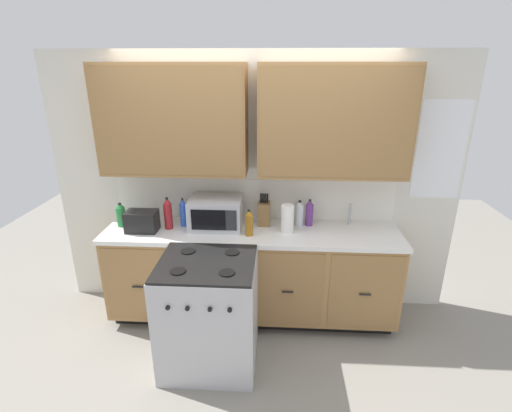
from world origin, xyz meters
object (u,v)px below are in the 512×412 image
(paper_towel_roll, at_px, (287,219))
(bottle_clear, at_px, (299,213))
(toaster, at_px, (142,221))
(microwave, at_px, (216,213))
(bottle_amber, at_px, (249,223))
(bottle_red, at_px, (168,213))
(bottle_green, at_px, (121,215))
(bottle_blue, at_px, (183,213))
(stove_range, at_px, (209,313))
(knife_block, at_px, (264,213))
(bottle_violet, at_px, (309,213))

(paper_towel_roll, bearing_deg, bottle_clear, 54.68)
(toaster, bearing_deg, microwave, 11.90)
(bottle_amber, distance_m, bottle_clear, 0.52)
(paper_towel_roll, xyz_separation_m, bottle_clear, (0.11, 0.16, -0.01))
(paper_towel_roll, xyz_separation_m, bottle_red, (-1.09, 0.02, 0.02))
(paper_towel_roll, height_order, bottle_green, paper_towel_roll)
(bottle_red, relative_size, bottle_blue, 1.10)
(stove_range, bearing_deg, paper_towel_roll, 44.30)
(toaster, distance_m, bottle_clear, 1.45)
(bottle_green, xyz_separation_m, bottle_blue, (0.58, 0.03, 0.02))
(microwave, distance_m, bottle_amber, 0.37)
(stove_range, distance_m, bottle_blue, 0.98)
(toaster, bearing_deg, knife_block, 11.26)
(knife_block, bearing_deg, bottle_red, -170.56)
(microwave, bearing_deg, bottle_red, -171.46)
(toaster, distance_m, bottle_amber, 0.98)
(toaster, xyz_separation_m, bottle_violet, (1.53, 0.22, 0.03))
(knife_block, relative_size, paper_towel_roll, 1.19)
(bottle_clear, bearing_deg, bottle_amber, -150.81)
(knife_block, bearing_deg, bottle_violet, 0.50)
(bottle_blue, height_order, bottle_clear, bottle_blue)
(paper_towel_roll, bearing_deg, microwave, 172.87)
(knife_block, relative_size, bottle_green, 1.36)
(bottle_blue, xyz_separation_m, bottle_clear, (1.08, 0.08, -0.01))
(bottle_green, bearing_deg, bottle_violet, 3.82)
(paper_towel_roll, distance_m, bottle_green, 1.55)
(knife_block, relative_size, bottle_blue, 1.14)
(bottle_violet, relative_size, bottle_blue, 0.95)
(microwave, bearing_deg, knife_block, 10.32)
(toaster, bearing_deg, bottle_clear, 8.66)
(bottle_clear, bearing_deg, microwave, -174.14)
(stove_range, height_order, bottle_green, bottle_green)
(microwave, xyz_separation_m, bottle_clear, (0.77, 0.08, -0.02))
(toaster, relative_size, bottle_clear, 1.14)
(bottle_blue, distance_m, bottle_amber, 0.65)
(knife_block, bearing_deg, stove_range, -117.95)
(stove_range, height_order, bottle_red, bottle_red)
(stove_range, bearing_deg, microwave, 92.48)
(toaster, bearing_deg, paper_towel_roll, 2.44)
(toaster, height_order, knife_block, knife_block)
(knife_block, xyz_separation_m, bottle_clear, (0.33, -0.00, 0.01))
(microwave, distance_m, bottle_violet, 0.87)
(stove_range, xyz_separation_m, bottle_amber, (0.29, 0.52, 0.58))
(bottle_green, bearing_deg, toaster, -24.16)
(paper_towel_roll, xyz_separation_m, bottle_blue, (-0.97, 0.08, 0.00))
(stove_range, bearing_deg, bottle_clear, 46.21)
(stove_range, distance_m, bottle_red, 0.99)
(microwave, height_order, knife_block, knife_block)
(microwave, height_order, bottle_amber, microwave)
(bottle_amber, bearing_deg, bottle_red, 171.79)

